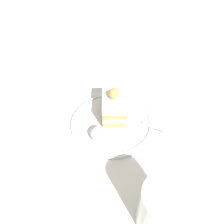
{
  "coord_description": "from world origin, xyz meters",
  "views": [
    {
      "loc": [
        0.11,
        0.3,
        0.41
      ],
      "look_at": [
        -0.03,
        -0.01,
        0.05
      ],
      "focal_mm": 32.36,
      "sensor_mm": 36.0,
      "label": 1
    }
  ],
  "objects_px": {
    "dessert_plate": "(112,122)",
    "cake_slice": "(114,104)",
    "fork": "(146,124)",
    "drink_glass_near": "(160,209)",
    "folded_napkin": "(69,65)",
    "whipped_cream_dollop": "(99,134)"
  },
  "relations": [
    {
      "from": "whipped_cream_dollop",
      "to": "dessert_plate",
      "type": "bearing_deg",
      "value": -142.35
    },
    {
      "from": "dessert_plate",
      "to": "cake_slice",
      "type": "distance_m",
      "value": 0.05
    },
    {
      "from": "fork",
      "to": "drink_glass_near",
      "type": "bearing_deg",
      "value": 64.89
    },
    {
      "from": "fork",
      "to": "whipped_cream_dollop",
      "type": "bearing_deg",
      "value": -4.75
    },
    {
      "from": "fork",
      "to": "folded_napkin",
      "type": "relative_size",
      "value": 0.98
    },
    {
      "from": "drink_glass_near",
      "to": "fork",
      "type": "bearing_deg",
      "value": -115.11
    },
    {
      "from": "whipped_cream_dollop",
      "to": "folded_napkin",
      "type": "xyz_separation_m",
      "value": [
        -0.02,
        -0.35,
        -0.03
      ]
    },
    {
      "from": "dessert_plate",
      "to": "cake_slice",
      "type": "relative_size",
      "value": 1.82
    },
    {
      "from": "cake_slice",
      "to": "fork",
      "type": "distance_m",
      "value": 0.1
    },
    {
      "from": "fork",
      "to": "cake_slice",
      "type": "bearing_deg",
      "value": -51.05
    },
    {
      "from": "cake_slice",
      "to": "drink_glass_near",
      "type": "distance_m",
      "value": 0.26
    },
    {
      "from": "dessert_plate",
      "to": "whipped_cream_dollop",
      "type": "xyz_separation_m",
      "value": [
        0.05,
        0.04,
        0.02
      ]
    },
    {
      "from": "cake_slice",
      "to": "folded_napkin",
      "type": "bearing_deg",
      "value": -81.47
    },
    {
      "from": "dessert_plate",
      "to": "folded_napkin",
      "type": "relative_size",
      "value": 2.32
    },
    {
      "from": "drink_glass_near",
      "to": "folded_napkin",
      "type": "height_order",
      "value": "drink_glass_near"
    },
    {
      "from": "whipped_cream_dollop",
      "to": "folded_napkin",
      "type": "relative_size",
      "value": 0.43
    },
    {
      "from": "fork",
      "to": "drink_glass_near",
      "type": "distance_m",
      "value": 0.21
    },
    {
      "from": "folded_napkin",
      "to": "cake_slice",
      "type": "bearing_deg",
      "value": 98.53
    },
    {
      "from": "cake_slice",
      "to": "whipped_cream_dollop",
      "type": "xyz_separation_m",
      "value": [
        0.06,
        0.06,
        -0.02
      ]
    },
    {
      "from": "cake_slice",
      "to": "folded_napkin",
      "type": "distance_m",
      "value": 0.29
    },
    {
      "from": "dessert_plate",
      "to": "fork",
      "type": "distance_m",
      "value": 0.09
    },
    {
      "from": "cake_slice",
      "to": "whipped_cream_dollop",
      "type": "distance_m",
      "value": 0.09
    }
  ]
}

